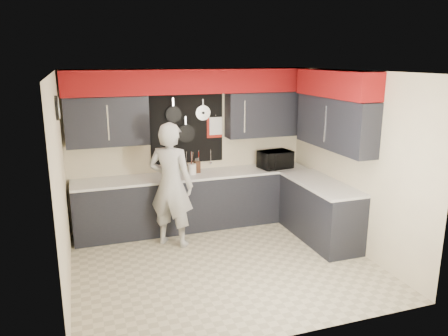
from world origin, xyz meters
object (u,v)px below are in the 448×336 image
object	(u,v)px
coffee_maker	(173,165)
person	(171,185)
utensil_crock	(192,169)
microwave	(275,160)
knife_block	(197,167)

from	to	relation	value
coffee_maker	person	size ratio (longest dim) A/B	0.17
person	coffee_maker	bearing A→B (deg)	-68.54
utensil_crock	coffee_maker	size ratio (longest dim) A/B	0.53
microwave	person	world-z (taller)	person
microwave	person	distance (m)	2.00
utensil_crock	microwave	bearing A→B (deg)	-2.58
microwave	utensil_crock	world-z (taller)	microwave
microwave	knife_block	xyz separation A→B (m)	(-1.35, 0.13, -0.05)
microwave	coffee_maker	size ratio (longest dim) A/B	1.68
utensil_crock	coffee_maker	xyz separation A→B (m)	(-0.31, 0.04, 0.08)
microwave	knife_block	size ratio (longest dim) A/B	2.74
knife_block	microwave	bearing A→B (deg)	-14.49
utensil_crock	person	world-z (taller)	person
utensil_crock	person	xyz separation A→B (m)	(-0.47, -0.57, -0.07)
microwave	coffee_maker	bearing A→B (deg)	166.71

